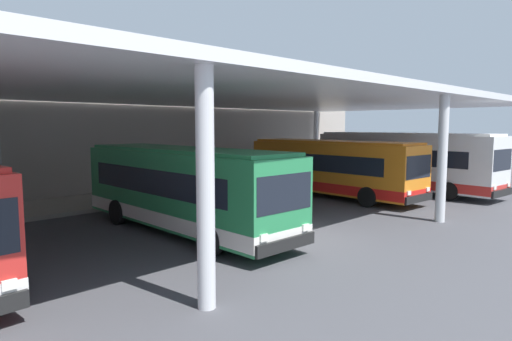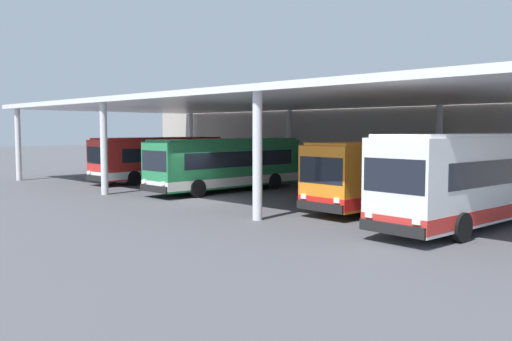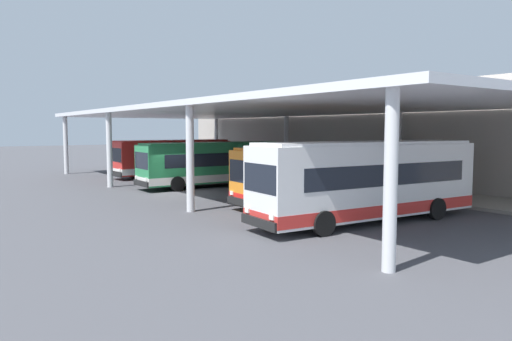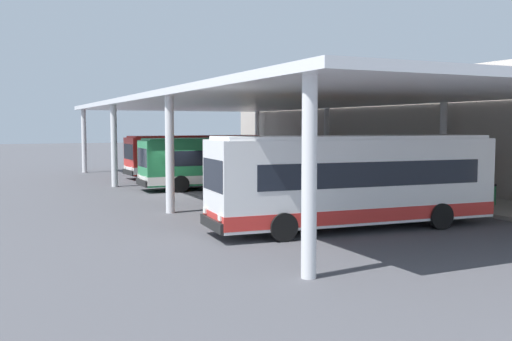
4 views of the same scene
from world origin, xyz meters
name	(u,v)px [view 4 (image 4 of 4)]	position (x,y,z in m)	size (l,w,h in m)	color
ground_plane	(181,195)	(0.00, 0.00, 0.00)	(200.00, 200.00, 0.00)	#47474C
platform_kerb	(354,184)	(0.00, 11.75, 0.09)	(42.00, 4.50, 0.18)	gray
station_building_facade	(395,130)	(0.00, 15.00, 3.64)	(48.00, 1.60, 7.29)	#ADA399
canopy_shelter	(268,103)	(0.00, 5.50, 5.31)	(40.00, 17.00, 5.55)	silver
bus_nearest_bay	(195,155)	(-10.73, 4.57, 1.66)	(3.13, 10.65, 3.17)	red
bus_second_bay	(224,162)	(-2.48, 3.62, 1.66)	(2.83, 10.56, 3.17)	#28844C
bus_middle_bay	(328,174)	(8.28, 4.52, 1.66)	(3.09, 10.64, 3.17)	orange
bus_far_bay	(354,181)	(13.09, 2.66, 1.84)	(3.32, 11.48, 3.57)	white
bench_waiting	(437,187)	(7.57, 11.82, 0.66)	(1.80, 0.45, 0.92)	#4C515B
trash_bin	(491,194)	(11.25, 11.79, 0.68)	(0.52, 0.52, 0.98)	#236638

